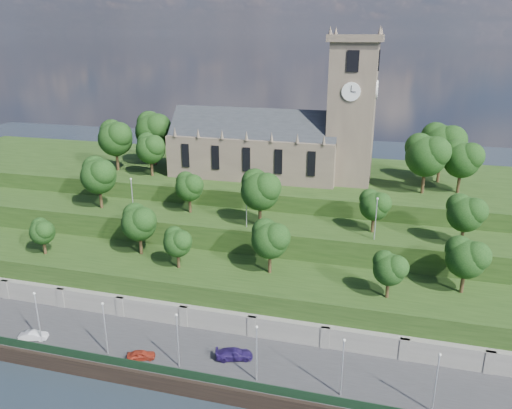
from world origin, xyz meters
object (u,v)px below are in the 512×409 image
(car_middle, at_px, (33,336))
(car_right, at_px, (234,354))
(church, at_px, (279,138))
(car_left, at_px, (141,355))

(car_middle, relative_size, car_right, 0.78)
(church, distance_m, car_right, 44.96)
(car_left, relative_size, car_middle, 0.96)
(car_right, bearing_deg, church, -14.02)
(church, bearing_deg, car_middle, -119.16)
(church, xyz_separation_m, car_middle, (-24.17, -43.32, -19.91))
(church, relative_size, car_middle, 10.39)
(car_middle, bearing_deg, car_left, -109.01)
(car_left, bearing_deg, church, -33.27)
(car_left, bearing_deg, car_middle, 66.99)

